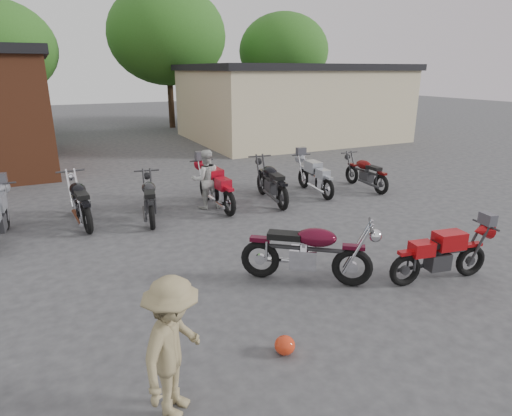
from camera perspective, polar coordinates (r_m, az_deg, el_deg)
name	(u,v)px	position (r m, az deg, el deg)	size (l,w,h in m)	color
ground	(299,304)	(6.94, 5.74, -12.68)	(90.00, 90.00, 0.00)	#38383B
stucco_building	(290,105)	(23.27, 4.52, 13.57)	(10.00, 8.00, 3.50)	#C5B98D
tree_1	(0,66)	(27.10, -30.99, 15.93)	(5.92, 5.92, 7.40)	#245015
tree_2	(168,54)	(28.00, -11.63, 19.44)	(7.04, 7.04, 8.80)	#245015
tree_3	(283,65)	(31.02, 3.66, 18.47)	(6.08, 6.08, 7.60)	#245015
vintage_motorcycle	(308,248)	(7.36, 7.01, -5.31)	(2.19, 0.72, 1.27)	#4A091B
sportbike	(442,252)	(8.05, 23.57, -5.42)	(1.85, 0.61, 1.07)	#AB0E11
helmet	(285,345)	(5.83, 3.86, -17.79)	(0.27, 0.27, 0.25)	red
person_light	(206,179)	(11.28, -6.70, 3.80)	(0.76, 0.59, 1.57)	beige
person_tan	(174,348)	(4.71, -10.92, -17.85)	(1.03, 0.59, 1.59)	#8E7F57
row_bike_2	(80,199)	(10.93, -22.47, 1.17)	(2.13, 0.70, 1.24)	black
row_bike_3	(149,196)	(10.74, -14.02, 1.51)	(1.99, 0.66, 1.16)	black
row_bike_4	(216,185)	(11.35, -5.41, 3.10)	(2.15, 0.71, 1.25)	#AB0E1E
row_bike_5	(271,180)	(11.83, 2.05, 3.78)	(2.16, 0.71, 1.25)	black
row_bike_6	(315,175)	(12.77, 7.84, 4.42)	(1.96, 0.65, 1.14)	#9CA0AA
row_bike_7	(366,171)	(13.60, 14.40, 4.80)	(1.91, 0.63, 1.11)	#570A0B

